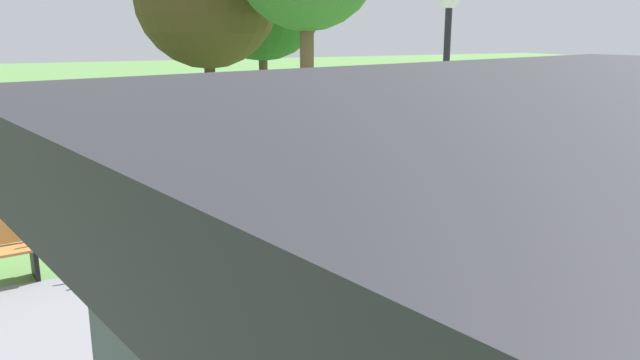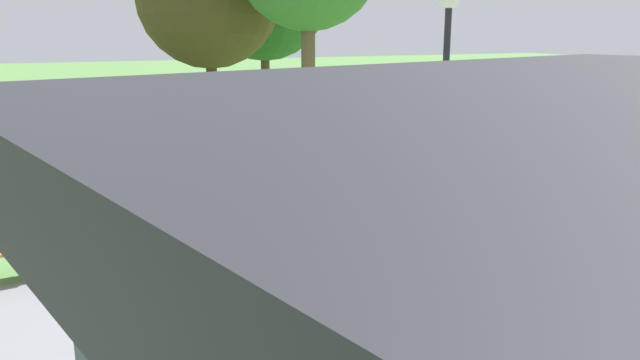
# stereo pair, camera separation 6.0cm
# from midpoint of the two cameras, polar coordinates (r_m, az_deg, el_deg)

# --- Properties ---
(ground_plane) EXTENTS (120.00, 120.00, 0.00)m
(ground_plane) POSITION_cam_midpoint_polar(r_m,az_deg,el_deg) (9.80, 2.51, -5.75)
(ground_plane) COLOR #5B8C47
(path_paving) EXTENTS (41.59, 5.52, 0.01)m
(path_paving) POSITION_cam_midpoint_polar(r_m,az_deg,el_deg) (7.89, 10.70, -10.98)
(path_paving) COLOR gray
(path_paving) RESTS_ON ground
(bench_3) EXTENTS (1.96, 0.74, 0.89)m
(bench_3) POSITION_cam_midpoint_polar(r_m,az_deg,el_deg) (13.24, 22.72, 0.51)
(bench_3) COLOR #B27538
(bench_3) RESTS_ON ground
(bench_4) EXTENTS (1.94, 0.61, 0.89)m
(bench_4) POSITION_cam_midpoint_polar(r_m,az_deg,el_deg) (11.23, 14.45, -1.08)
(bench_4) COLOR #B27538
(bench_4) RESTS_ON ground
(bench_5) EXTENTS (1.91, 0.47, 0.89)m
(bench_5) POSITION_cam_midpoint_polar(r_m,az_deg,el_deg) (9.71, 2.35, -2.97)
(bench_5) COLOR #B27538
(bench_5) RESTS_ON ground
(bench_6) EXTENTS (1.94, 0.61, 0.89)m
(bench_6) POSITION_cam_midpoint_polar(r_m,az_deg,el_deg) (8.96, -13.52, -4.82)
(bench_6) COLOR #B27538
(bench_6) RESTS_ON ground
(lamp_post) EXTENTS (0.32, 0.32, 3.89)m
(lamp_post) POSITION_cam_midpoint_polar(r_m,az_deg,el_deg) (9.45, 11.79, 10.13)
(lamp_post) COLOR black
(lamp_post) RESTS_ON ground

